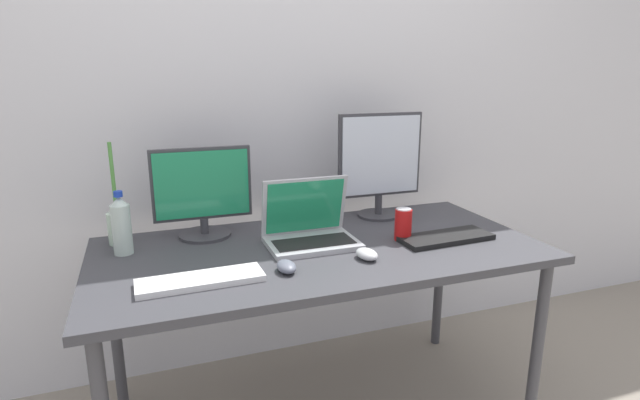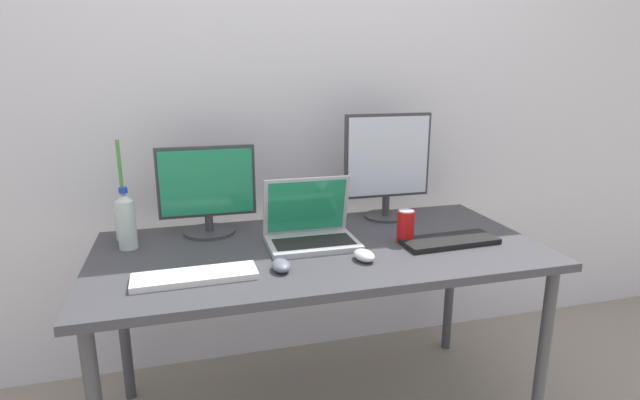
% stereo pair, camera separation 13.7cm
% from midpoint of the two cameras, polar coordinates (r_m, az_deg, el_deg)
% --- Properties ---
extents(wall_back, '(7.00, 0.08, 2.60)m').
position_cam_midpoint_polar(wall_back, '(2.32, -6.77, 12.63)').
color(wall_back, silver).
rests_on(wall_back, ground).
extents(work_desk, '(1.64, 0.80, 0.74)m').
position_cam_midpoint_polar(work_desk, '(1.89, -2.08, -7.09)').
color(work_desk, '#424247').
rests_on(work_desk, ground).
extents(monitor_left, '(0.38, 0.20, 0.35)m').
position_cam_midpoint_polar(monitor_left, '(2.00, -15.20, 0.81)').
color(monitor_left, '#38383D').
rests_on(monitor_left, work_desk).
extents(monitor_center, '(0.39, 0.19, 0.46)m').
position_cam_midpoint_polar(monitor_center, '(2.19, 5.10, 4.30)').
color(monitor_center, '#38383D').
rests_on(monitor_center, work_desk).
extents(laptop_silver, '(0.33, 0.24, 0.25)m').
position_cam_midpoint_polar(laptop_silver, '(1.89, -3.31, -3.31)').
color(laptop_silver, '#B7B7BC').
rests_on(laptop_silver, work_desk).
extents(keyboard_main, '(0.39, 0.13, 0.02)m').
position_cam_midpoint_polar(keyboard_main, '(1.62, -15.87, -8.84)').
color(keyboard_main, white).
rests_on(keyboard_main, work_desk).
extents(keyboard_aux, '(0.37, 0.16, 0.02)m').
position_cam_midpoint_polar(keyboard_aux, '(1.98, 12.25, -4.24)').
color(keyboard_aux, black).
rests_on(keyboard_aux, work_desk).
extents(mouse_by_keyboard, '(0.06, 0.10, 0.04)m').
position_cam_midpoint_polar(mouse_by_keyboard, '(1.65, -6.26, -7.61)').
color(mouse_by_keyboard, slate).
rests_on(mouse_by_keyboard, work_desk).
extents(mouse_by_laptop, '(0.08, 0.11, 0.04)m').
position_cam_midpoint_polar(mouse_by_laptop, '(1.75, 3.14, -6.22)').
color(mouse_by_laptop, silver).
rests_on(mouse_by_laptop, work_desk).
extents(water_bottle, '(0.07, 0.07, 0.23)m').
position_cam_midpoint_polar(water_bottle, '(1.93, -23.67, -2.72)').
color(water_bottle, silver).
rests_on(water_bottle, work_desk).
extents(soda_can_near_keyboard, '(0.07, 0.07, 0.13)m').
position_cam_midpoint_polar(soda_can_near_keyboard, '(1.94, 7.50, -2.80)').
color(soda_can_near_keyboard, red).
rests_on(soda_can_near_keyboard, work_desk).
extents(bamboo_vase, '(0.08, 0.08, 0.39)m').
position_cam_midpoint_polar(bamboo_vase, '(2.05, -23.88, -2.66)').
color(bamboo_vase, '#B2D1B7').
rests_on(bamboo_vase, work_desk).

